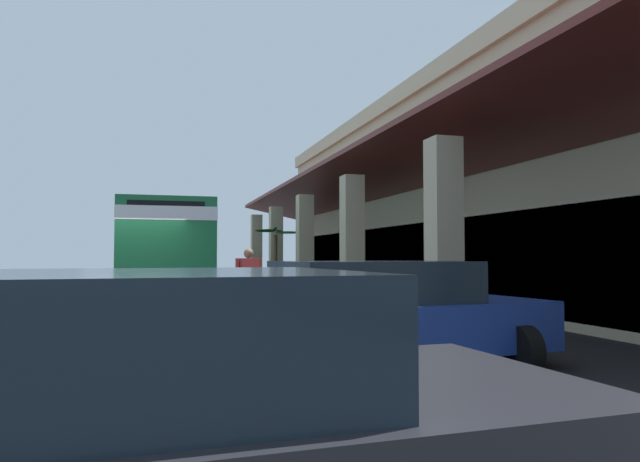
{
  "coord_description": "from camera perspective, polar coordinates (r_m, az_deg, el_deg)",
  "views": [
    {
      "loc": [
        15.57,
        0.54,
        1.54
      ],
      "look_at": [
        -0.51,
        5.06,
        2.26
      ],
      "focal_mm": 32.65,
      "sensor_mm": 36.0,
      "label": 1
    }
  ],
  "objects": [
    {
      "name": "plaza_building",
      "position": [
        22.32,
        21.25,
        3.29
      ],
      "size": [
        32.01,
        14.09,
        7.42
      ],
      "color": "#C6B793",
      "rests_on": "ground"
    },
    {
      "name": "parked_sedan_blue",
      "position": [
        7.86,
        6.26,
        -8.2
      ],
      "size": [
        2.8,
        4.59,
        1.47
      ],
      "color": "navy",
      "rests_on": "ground"
    },
    {
      "name": "curb_strip",
      "position": [
        18.19,
        -3.78,
        -7.12
      ],
      "size": [
        38.06,
        0.5,
        0.12
      ],
      "primitive_type": "cube",
      "color": "#9E998E",
      "rests_on": "ground"
    },
    {
      "name": "transit_bus",
      "position": [
        20.94,
        -15.04,
        -1.52
      ],
      "size": [
        11.22,
        2.87,
        3.34
      ],
      "color": "#196638",
      "rests_on": "ground"
    },
    {
      "name": "parked_sedan_charcoal",
      "position": [
        2.78,
        -20.71,
        -18.76
      ],
      "size": [
        2.6,
        4.49,
        1.47
      ],
      "color": "#232328",
      "rests_on": "ground"
    },
    {
      "name": "potted_palm",
      "position": [
        24.78,
        -4.41,
        -4.36
      ],
      "size": [
        1.99,
        2.0,
        2.76
      ],
      "color": "gray",
      "rests_on": "ground"
    },
    {
      "name": "ground",
      "position": [
        17.33,
        9.94,
        -7.52
      ],
      "size": [
        120.0,
        120.0,
        0.0
      ],
      "primitive_type": "plane",
      "color": "#262628"
    },
    {
      "name": "pedestrian",
      "position": [
        13.68,
        -7.02,
        -4.84
      ],
      "size": [
        0.45,
        0.65,
        1.72
      ],
      "color": "#38383D",
      "rests_on": "ground"
    }
  ]
}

